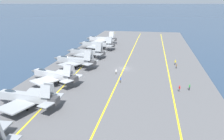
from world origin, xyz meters
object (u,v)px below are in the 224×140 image
(parked_jet_seventh, at_px, (102,39))
(crew_brown_vest, at_px, (176,66))
(parked_jet_sixth, at_px, (97,44))
(crew_blue_vest, at_px, (120,79))
(parked_jet_second, at_px, (26,97))
(crew_red_vest, at_px, (179,88))
(parked_jet_fourth, at_px, (75,60))
(crew_yellow_vest, at_px, (175,62))
(crew_white_vest, at_px, (116,71))
(parked_jet_third, at_px, (54,75))
(parked_jet_fifth, at_px, (86,52))
(crew_green_vest, at_px, (190,87))

(parked_jet_seventh, relative_size, crew_brown_vest, 9.90)
(parked_jet_sixth, bearing_deg, crew_blue_vest, -158.13)
(parked_jet_second, bearing_deg, crew_brown_vest, -42.94)
(parked_jet_sixth, height_order, crew_red_vest, parked_jet_sixth)
(parked_jet_fourth, distance_m, crew_yellow_vest, 34.95)
(crew_white_vest, bearing_deg, crew_red_vest, -121.72)
(parked_jet_third, relative_size, crew_yellow_vest, 9.06)
(parked_jet_fourth, relative_size, crew_red_vest, 9.95)
(parked_jet_third, xyz_separation_m, parked_jet_fifth, (30.48, -0.33, -0.23))
(crew_yellow_vest, bearing_deg, crew_brown_vest, -178.67)
(crew_white_vest, bearing_deg, parked_jet_fifth, 38.00)
(parked_jet_fifth, xyz_separation_m, parked_jet_sixth, (15.50, -0.56, 0.20))
(parked_jet_seventh, bearing_deg, parked_jet_fifth, -178.58)
(parked_jet_fourth, bearing_deg, crew_white_vest, -109.03)
(crew_green_vest, relative_size, crew_yellow_vest, 0.95)
(parked_jet_fourth, bearing_deg, crew_blue_vest, -125.74)
(parked_jet_third, distance_m, crew_red_vest, 33.30)
(parked_jet_third, relative_size, crew_red_vest, 9.72)
(parked_jet_third, relative_size, parked_jet_seventh, 0.99)
(parked_jet_fifth, bearing_deg, parked_jet_second, -179.95)
(crew_brown_vest, height_order, crew_green_vest, crew_green_vest)
(parked_jet_second, height_order, crew_blue_vest, parked_jet_second)
(parked_jet_second, height_order, crew_green_vest, parked_jet_second)
(parked_jet_fifth, relative_size, crew_yellow_vest, 9.11)
(crew_red_vest, bearing_deg, parked_jet_fourth, 63.72)
(parked_jet_fourth, relative_size, crew_blue_vest, 9.14)
(crew_brown_vest, relative_size, crew_white_vest, 0.95)
(parked_jet_fourth, height_order, parked_jet_sixth, parked_jet_fourth)
(crew_yellow_vest, bearing_deg, crew_red_vest, 178.30)
(parked_jet_seventh, distance_m, crew_yellow_vest, 49.41)
(crew_white_vest, bearing_deg, crew_brown_vest, -62.10)
(parked_jet_fourth, xyz_separation_m, crew_green_vest, (-14.86, -35.52, -1.46))
(parked_jet_third, relative_size, parked_jet_fourth, 0.98)
(parked_jet_fifth, relative_size, crew_brown_vest, 9.87)
(parked_jet_fifth, distance_m, crew_red_vest, 44.75)
(parked_jet_third, distance_m, crew_blue_vest, 18.26)
(crew_green_vest, xyz_separation_m, crew_yellow_vest, (24.07, 1.84, 0.05))
(parked_jet_second, distance_m, parked_jet_fifth, 45.49)
(parked_jet_fourth, relative_size, parked_jet_seventh, 1.02)
(parked_jet_second, xyz_separation_m, parked_jet_seventh, (76.08, 0.80, -0.06))
(parked_jet_second, distance_m, parked_jet_third, 15.01)
(crew_brown_vest, distance_m, crew_blue_vest, 23.83)
(parked_jet_third, xyz_separation_m, crew_brown_vest, (21.25, -34.12, -1.59))
(crew_brown_vest, distance_m, crew_red_vest, 21.06)
(parked_jet_seventh, bearing_deg, parked_jet_third, -179.60)
(parked_jet_fourth, xyz_separation_m, crew_red_vest, (-16.26, -32.93, -1.49))
(parked_jet_seventh, xyz_separation_m, crew_brown_vest, (-39.82, -34.55, -1.49))
(parked_jet_fifth, bearing_deg, crew_white_vest, -142.00)
(parked_jet_sixth, distance_m, crew_green_vest, 56.51)
(parked_jet_second, relative_size, parked_jet_seventh, 0.96)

